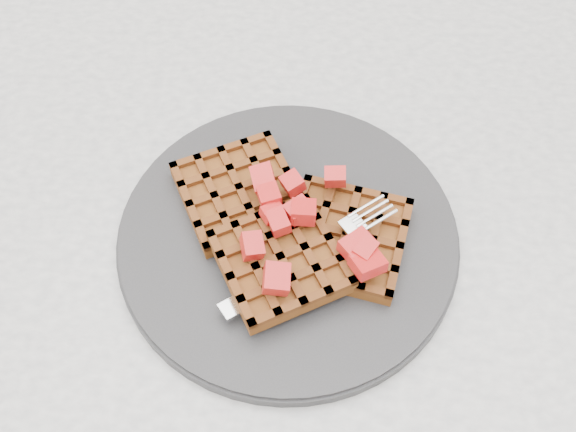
{
  "coord_description": "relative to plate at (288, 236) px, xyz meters",
  "views": [
    {
      "loc": [
        -0.11,
        -0.3,
        1.25
      ],
      "look_at": [
        -0.12,
        -0.0,
        0.79
      ],
      "focal_mm": 40.0,
      "sensor_mm": 36.0,
      "label": 1
    }
  ],
  "objects": [
    {
      "name": "strawberry_pile",
      "position": [
        0.0,
        0.0,
        0.05
      ],
      "size": [
        0.15,
        0.15,
        0.02
      ],
      "primitive_type": null,
      "color": "#A30104",
      "rests_on": "waffles"
    },
    {
      "name": "plate",
      "position": [
        0.0,
        0.0,
        0.0
      ],
      "size": [
        0.3,
        0.3,
        0.02
      ],
      "primitive_type": "cylinder",
      "color": "#232326",
      "rests_on": "table"
    },
    {
      "name": "waffles",
      "position": [
        0.0,
        -0.0,
        0.02
      ],
      "size": [
        0.22,
        0.2,
        0.03
      ],
      "color": "brown",
      "rests_on": "plate"
    },
    {
      "name": "fork",
      "position": [
        0.03,
        -0.03,
        0.02
      ],
      "size": [
        0.16,
        0.13,
        0.02
      ],
      "primitive_type": null,
      "rotation": [
        0.0,
        0.0,
        -0.94
      ],
      "color": "silver",
      "rests_on": "plate"
    },
    {
      "name": "table",
      "position": [
        0.12,
        0.0,
        -0.12
      ],
      "size": [
        1.2,
        0.8,
        0.75
      ],
      "color": "silver",
      "rests_on": "ground"
    }
  ]
}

